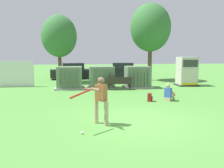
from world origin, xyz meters
name	(u,v)px	position (x,y,z in m)	size (l,w,h in m)	color
ground_plane	(139,121)	(0.00, 0.00, 0.00)	(96.00, 96.00, 0.00)	#51933D
fence_panel	(1,74)	(-8.24, 10.50, 1.00)	(4.80, 0.12, 2.00)	white
transformer_west	(70,78)	(-3.02, 8.96, 0.79)	(2.10, 1.70, 1.62)	#9E9B93
transformer_mid_west	(102,77)	(-0.65, 9.05, 0.79)	(2.10, 1.70, 1.62)	#9E9B93
transformer_mid_east	(138,77)	(2.05, 8.87, 0.79)	(2.10, 1.70, 1.62)	#9E9B93
generator_enclosure	(187,71)	(6.24, 9.49, 1.14)	(1.60, 1.40, 2.30)	#262626
park_bench	(119,82)	(0.51, 7.92, 0.54)	(1.82, 0.50, 0.92)	#2D2823
batter	(100,98)	(-1.51, -0.28, 0.98)	(1.33, 1.31, 1.74)	tan
sports_ball	(82,133)	(-2.17, -1.24, 0.04)	(0.09, 0.09, 0.09)	white
seated_spectator	(169,94)	(2.58, 3.70, 0.38)	(0.74, 0.74, 0.96)	tan
backpack	(150,97)	(1.50, 3.66, 0.21)	(0.34, 0.37, 0.44)	maroon
tree_left	(59,36)	(-4.05, 13.10, 4.07)	(3.10, 3.10, 5.93)	brown
tree_center_left	(150,28)	(4.37, 13.62, 4.97)	(3.79, 3.79, 7.24)	brown
parked_car_leftmost	(72,71)	(-3.11, 15.85, 0.75)	(4.40, 2.36, 1.62)	black
parked_car_left_of_center	(122,71)	(2.02, 15.88, 0.75)	(4.34, 2.21, 1.62)	black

